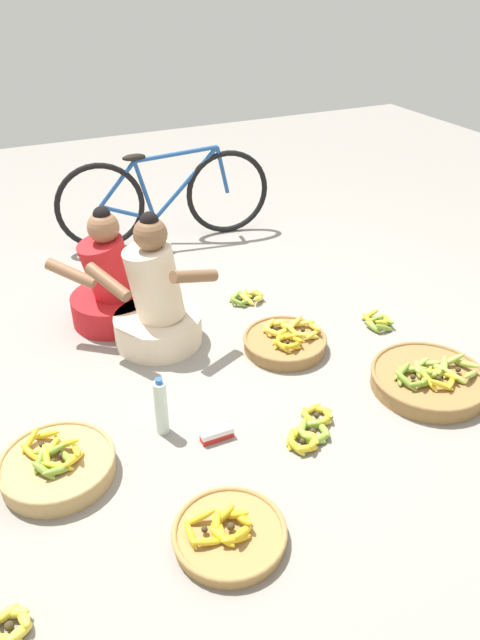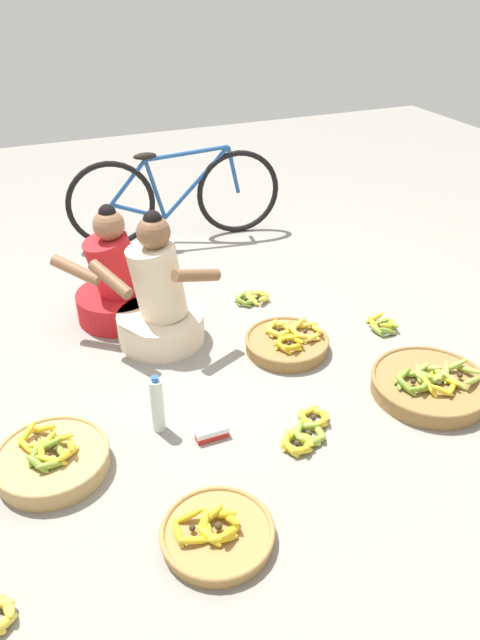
{
  "view_description": "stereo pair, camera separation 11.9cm",
  "coord_description": "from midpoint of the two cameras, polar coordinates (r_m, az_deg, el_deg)",
  "views": [
    {
      "loc": [
        -1.15,
        -2.65,
        2.03
      ],
      "look_at": [
        0.0,
        -0.2,
        0.35
      ],
      "focal_mm": 33.77,
      "sensor_mm": 36.0,
      "label": 1
    },
    {
      "loc": [
        -1.05,
        -2.7,
        2.03
      ],
      "look_at": [
        0.0,
        -0.2,
        0.35
      ],
      "focal_mm": 33.77,
      "sensor_mm": 36.0,
      "label": 2
    }
  ],
  "objects": [
    {
      "name": "ground_plane",
      "position": [
        3.53,
        -0.29,
        -3.26
      ],
      "size": [
        10.0,
        10.0,
        0.0
      ],
      "primitive_type": "plane",
      "color": "gray"
    },
    {
      "name": "vendor_woman_front",
      "position": [
        3.55,
        -6.74,
        1.75
      ],
      "size": [
        0.71,
        0.52,
        0.83
      ],
      "color": "beige",
      "rests_on": "ground"
    },
    {
      "name": "vendor_woman_behind",
      "position": [
        3.83,
        -10.79,
        3.37
      ],
      "size": [
        0.76,
        0.52,
        0.76
      ],
      "color": "red",
      "rests_on": "ground"
    },
    {
      "name": "bicycle_leaning",
      "position": [
        4.87,
        -5.41,
        11.57
      ],
      "size": [
        1.7,
        0.25,
        0.73
      ],
      "color": "black",
      "rests_on": "ground"
    },
    {
      "name": "banana_basket_near_bicycle",
      "position": [
        3.38,
        18.5,
        -5.81
      ],
      "size": [
        0.62,
        0.62,
        0.17
      ],
      "color": "olive",
      "rests_on": "ground"
    },
    {
      "name": "banana_basket_near_vendor",
      "position": [
        2.9,
        -16.24,
        -12.56
      ],
      "size": [
        0.52,
        0.52,
        0.17
      ],
      "color": "tan",
      "rests_on": "ground"
    },
    {
      "name": "banana_basket_front_left",
      "position": [
        2.55,
        -0.81,
        -19.54
      ],
      "size": [
        0.47,
        0.47,
        0.13
      ],
      "color": "#A87F47",
      "rests_on": "ground"
    },
    {
      "name": "banana_basket_front_right",
      "position": [
        3.56,
        5.44,
        -2.12
      ],
      "size": [
        0.5,
        0.5,
        0.15
      ],
      "color": "olive",
      "rests_on": "ground"
    },
    {
      "name": "loose_bananas_back_left",
      "position": [
        3.87,
        14.26,
        -0.45
      ],
      "size": [
        0.2,
        0.22,
        0.09
      ],
      "color": "yellow",
      "rests_on": "ground"
    },
    {
      "name": "loose_bananas_mid_right",
      "position": [
        4.05,
        2.02,
        2.13
      ],
      "size": [
        0.26,
        0.19,
        0.09
      ],
      "color": "yellow",
      "rests_on": "ground"
    },
    {
      "name": "loose_bananas_back_right",
      "position": [
        3.0,
        7.51,
        -10.46
      ],
      "size": [
        0.35,
        0.32,
        0.08
      ],
      "color": "yellow",
      "rests_on": "ground"
    },
    {
      "name": "water_bottle",
      "position": [
        2.95,
        -6.7,
        -7.98
      ],
      "size": [
        0.07,
        0.07,
        0.32
      ],
      "color": "silver",
      "rests_on": "ground"
    },
    {
      "name": "packet_carton_stack",
      "position": [
        2.96,
        -1.5,
        -10.72
      ],
      "size": [
        0.16,
        0.05,
        0.06
      ],
      "color": "red",
      "rests_on": "ground"
    }
  ]
}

